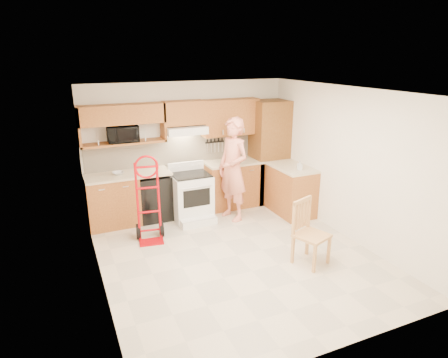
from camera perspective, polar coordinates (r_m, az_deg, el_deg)
floor at (r=6.18m, az=1.90°, el=-11.16°), size 4.00×4.50×0.02m
ceiling at (r=5.43m, az=2.18°, el=12.79°), size 4.00×4.50×0.02m
wall_back at (r=7.71m, az=-5.30°, el=4.74°), size 4.00×0.02×2.50m
wall_front at (r=3.92m, az=16.69°, el=-9.26°), size 4.00×0.02×2.50m
wall_left at (r=5.18m, az=-18.46°, el=-2.72°), size 0.02×4.50×2.50m
wall_right at (r=6.77m, az=17.56°, el=2.12°), size 0.02×4.50×2.50m
backsplash at (r=7.69m, az=-5.23°, el=4.34°), size 3.92×0.03×0.55m
lower_cab_left at (r=7.32m, az=-15.91°, el=-3.16°), size 0.90×0.60×0.90m
dishwasher at (r=7.45m, az=-10.19°, el=-2.57°), size 0.60×0.60×0.85m
lower_cab_right at (r=7.94m, az=1.26°, el=-0.79°), size 1.14×0.60×0.90m
countertop_left at (r=7.21m, az=-13.87°, el=0.64°), size 1.50×0.63×0.04m
countertop_right at (r=7.81m, az=1.29°, el=2.48°), size 1.14×0.63×0.04m
cab_return_right at (r=7.69m, az=9.69°, el=-1.69°), size 0.60×1.00×0.90m
countertop_return at (r=7.55m, az=9.87°, el=1.68°), size 0.63×1.00×0.04m
pantry_tall at (r=8.14m, az=6.54°, el=3.97°), size 0.70×0.60×2.10m
upper_cab_left at (r=7.11m, az=-14.71°, el=9.13°), size 1.50×0.33×0.34m
upper_shelf_mw at (r=7.20m, az=-14.39°, el=5.12°), size 1.50×0.33×0.04m
upper_cab_center at (r=7.38m, az=-5.91°, el=9.59°), size 0.76×0.33×0.44m
upper_cab_right at (r=7.74m, az=0.91°, el=9.02°), size 1.14×0.33×0.70m
range_hood at (r=7.37m, az=-5.67°, el=7.14°), size 0.76×0.46×0.14m
knife_strip at (r=7.84m, az=-1.35°, el=4.97°), size 0.40×0.05×0.29m
microwave at (r=7.17m, az=-14.57°, el=6.41°), size 0.54×0.37×0.29m
range at (r=7.26m, az=-4.64°, el=-2.10°), size 0.70×0.92×1.04m
person at (r=7.16m, az=1.33°, el=1.39°), size 0.62×0.79×1.92m
hand_truck at (r=6.49m, az=-10.93°, el=-3.50°), size 0.59×0.55×1.32m
dining_chair at (r=5.90m, az=12.72°, el=-7.73°), size 0.58×0.60×0.97m
soap_bottle at (r=7.32m, az=10.99°, el=1.97°), size 0.09×0.09×0.17m
bowl at (r=7.17m, az=-15.17°, el=0.83°), size 0.21×0.21×0.05m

